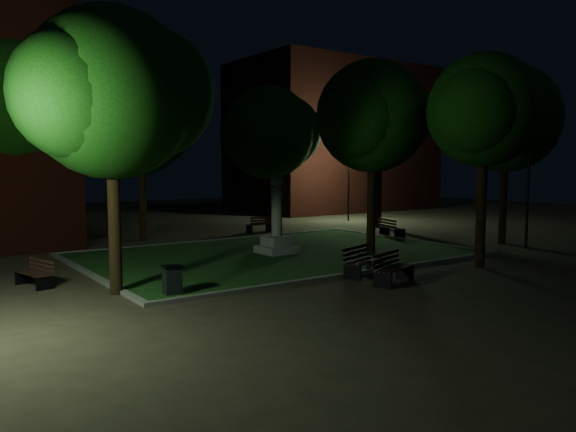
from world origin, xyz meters
name	(u,v)px	position (x,y,z in m)	size (l,w,h in m)	color
ground	(306,262)	(0.00, 0.00, 0.00)	(80.00, 80.00, 0.00)	#433927
lawn	(277,254)	(0.00, 2.00, 0.04)	(15.00, 10.00, 0.08)	#215119
lawn_kerb	(277,253)	(0.00, 2.00, 0.06)	(15.40, 10.40, 0.12)	slate
monument	(277,232)	(0.00, 2.00, 0.96)	(1.40, 1.40, 3.20)	#A09B92
building_far	(333,138)	(18.00, 20.00, 6.00)	(16.00, 10.00, 12.00)	#44150D
tree_west	(115,94)	(-7.64, -1.23, 5.67)	(5.87, 4.80, 8.07)	black
tree_north_wl	(143,135)	(-2.72, 9.59, 5.15)	(4.81, 3.92, 7.12)	black
tree_north_er	(270,132)	(4.48, 9.23, 5.51)	(6.29, 5.14, 8.08)	black
tree_ne	(381,136)	(10.81, 7.01, 5.43)	(4.94, 4.03, 7.46)	black
tree_east	(508,119)	(10.64, -1.41, 5.85)	(6.13, 5.01, 8.36)	black
tree_se	(486,110)	(4.60, -4.53, 5.64)	(4.96, 4.05, 7.68)	black
tree_nw	(9,101)	(-8.57, 9.71, 6.40)	(7.12, 5.81, 9.31)	black
tree_far_north	(109,122)	(-3.48, 12.33, 5.95)	(5.05, 4.12, 8.02)	black
tree_extra	(375,116)	(3.47, -0.04, 5.68)	(5.66, 4.62, 8.00)	black
lamppost_se	(528,175)	(10.05, -2.92, 3.27)	(1.18, 0.28, 4.72)	black
lamppost_ne	(349,174)	(12.15, 11.31, 3.11)	(1.18, 0.28, 4.44)	black
bench_near_left	(392,269)	(-0.25, -4.76, 0.46)	(1.87, 1.13, 0.97)	black
bench_near_right	(362,262)	(-0.15, -3.29, 0.47)	(1.91, 1.18, 0.99)	black
bench_left_side	(36,274)	(-9.43, 1.18, 0.39)	(0.90, 1.60, 0.83)	black
bench_right_side	(391,229)	(8.01, 3.35, 0.45)	(1.03, 1.83, 0.95)	black
bench_far_side	(261,225)	(3.66, 8.97, 0.41)	(1.61, 0.59, 0.88)	black
trash_bin	(172,281)	(-6.56, -2.42, 0.44)	(0.57, 0.57, 0.88)	black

